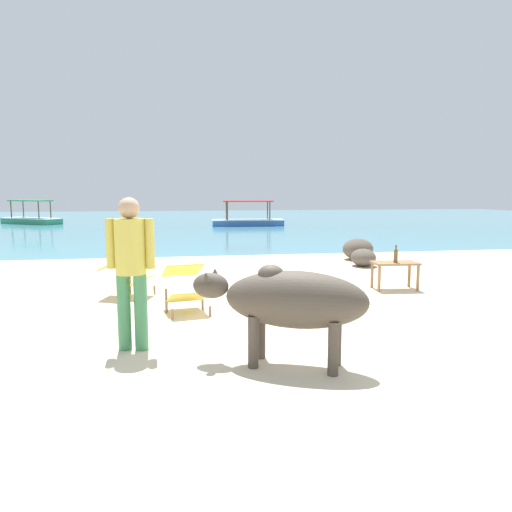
{
  "coord_description": "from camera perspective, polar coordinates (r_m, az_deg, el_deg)",
  "views": [
    {
      "loc": [
        -1.66,
        -5.64,
        1.71
      ],
      "look_at": [
        -0.16,
        3.0,
        0.55
      ],
      "focal_mm": 33.76,
      "sensor_mm": 36.0,
      "label": 1
    }
  ],
  "objects": [
    {
      "name": "boat_blue",
      "position": [
        24.8,
        -0.97,
        4.25
      ],
      "size": [
        3.72,
        1.31,
        1.29
      ],
      "rotation": [
        0.0,
        0.0,
        3.1
      ],
      "color": "#3866B7",
      "rests_on": "water_surface"
    },
    {
      "name": "bottle",
      "position": [
        8.54,
        16.22,
        0.03
      ],
      "size": [
        0.07,
        0.07,
        0.3
      ],
      "color": "brown",
      "rests_on": "low_bench_table"
    },
    {
      "name": "water_surface",
      "position": [
        27.74,
        -6.43,
        3.95
      ],
      "size": [
        60.0,
        36.0,
        0.03
      ],
      "primitive_type": "cube",
      "color": "teal",
      "rests_on": "ground"
    },
    {
      "name": "boat_green",
      "position": [
        29.11,
        -25.08,
        4.03
      ],
      "size": [
        3.65,
        3.09,
        1.29
      ],
      "rotation": [
        0.0,
        0.0,
        5.66
      ],
      "color": "#338E66",
      "rests_on": "water_surface"
    },
    {
      "name": "shore_rock_medium",
      "position": [
        12.34,
        11.98,
        0.82
      ],
      "size": [
        1.12,
        1.13,
        0.52
      ],
      "primitive_type": "ellipsoid",
      "rotation": [
        0.0,
        0.0,
        0.82
      ],
      "color": "brown",
      "rests_on": "sand_beach"
    },
    {
      "name": "person_standing",
      "position": [
        5.2,
        -14.61,
        -0.68
      ],
      "size": [
        0.5,
        0.32,
        1.62
      ],
      "rotation": [
        0.0,
        0.0,
        4.51
      ],
      "color": "#428956",
      "rests_on": "sand_beach"
    },
    {
      "name": "shore_rock_large",
      "position": [
        11.23,
        12.6,
        -0.17
      ],
      "size": [
        0.67,
        0.79,
        0.4
      ],
      "primitive_type": "ellipsoid",
      "rotation": [
        0.0,
        0.0,
        1.4
      ],
      "color": "brown",
      "rests_on": "sand_beach"
    },
    {
      "name": "deck_chair_near",
      "position": [
        7.97,
        -15.05,
        -2.0
      ],
      "size": [
        0.88,
        0.72,
        0.68
      ],
      "rotation": [
        0.0,
        0.0,
        6.01
      ],
      "color": "olive",
      "rests_on": "sand_beach"
    },
    {
      "name": "low_bench_table",
      "position": [
        8.64,
        16.14,
        -1.23
      ],
      "size": [
        0.79,
        0.5,
        0.48
      ],
      "rotation": [
        0.0,
        0.0,
        -0.08
      ],
      "color": "olive",
      "rests_on": "sand_beach"
    },
    {
      "name": "sand_beach",
      "position": [
        6.11,
        6.33,
        -8.55
      ],
      "size": [
        18.0,
        14.0,
        0.04
      ],
      "primitive_type": "cube",
      "color": "beige",
      "rests_on": "ground"
    },
    {
      "name": "deck_chair_far",
      "position": [
        6.82,
        -8.4,
        -3.4
      ],
      "size": [
        0.67,
        0.85,
        0.68
      ],
      "rotation": [
        0.0,
        0.0,
        4.9
      ],
      "color": "olive",
      "rests_on": "sand_beach"
    },
    {
      "name": "cow",
      "position": [
        4.62,
        4.11,
        -5.24
      ],
      "size": [
        1.73,
        1.06,
        0.98
      ],
      "rotation": [
        0.0,
        0.0,
        2.71
      ],
      "color": "#4C4238",
      "rests_on": "sand_beach"
    }
  ]
}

